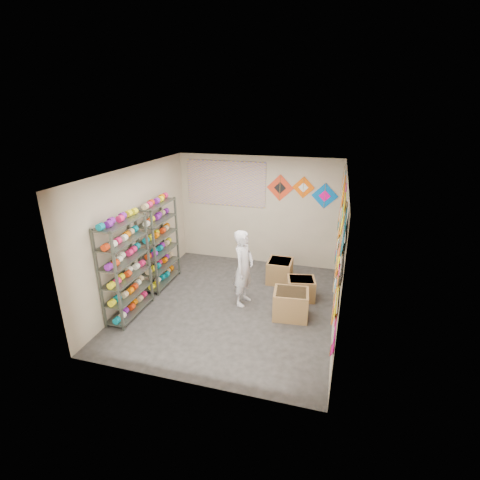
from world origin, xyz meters
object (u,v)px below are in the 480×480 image
(carton_b, at_px, (301,289))
(carton_a, at_px, (291,304))
(shelf_rack_front, at_px, (126,269))
(shelf_rack_back, at_px, (159,244))
(shopkeeper, at_px, (244,268))
(carton_c, at_px, (280,271))

(carton_b, bearing_deg, carton_a, -110.36)
(shelf_rack_front, distance_m, shelf_rack_back, 1.30)
(shopkeeper, relative_size, carton_b, 2.81)
(shelf_rack_front, height_order, carton_c, shelf_rack_front)
(shelf_rack_back, bearing_deg, carton_a, -10.80)
(shelf_rack_front, xyz_separation_m, carton_c, (2.56, 2.11, -0.69))
(shelf_rack_front, distance_m, carton_b, 3.51)
(shelf_rack_back, xyz_separation_m, carton_b, (3.11, 0.16, -0.72))
(shopkeeper, bearing_deg, shelf_rack_front, 126.15)
(shopkeeper, xyz_separation_m, carton_b, (1.10, 0.48, -0.55))
(shelf_rack_back, xyz_separation_m, shopkeeper, (2.00, -0.32, -0.17))
(shelf_rack_back, height_order, carton_c, shelf_rack_back)
(shelf_rack_back, relative_size, carton_c, 3.21)
(carton_b, distance_m, carton_c, 0.85)
(shopkeeper, xyz_separation_m, carton_a, (0.99, -0.25, -0.51))
(shelf_rack_back, height_order, carton_a, shelf_rack_back)
(carton_a, bearing_deg, shelf_rack_front, -171.74)
(carton_a, bearing_deg, shelf_rack_back, 163.77)
(carton_a, distance_m, carton_c, 1.45)
(carton_a, bearing_deg, carton_b, 75.82)
(shelf_rack_front, height_order, shelf_rack_back, same)
(shelf_rack_front, xyz_separation_m, shelf_rack_back, (0.00, 1.30, 0.00))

